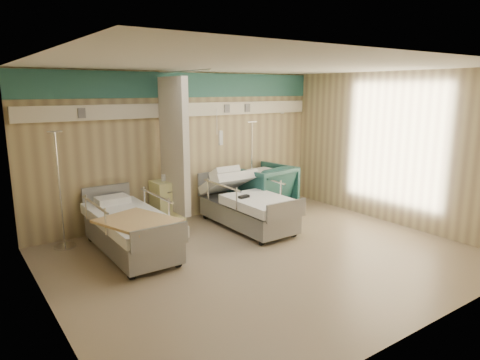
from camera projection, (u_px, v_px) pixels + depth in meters
name	position (u px, v px, depth m)	size (l,w,h in m)	color
ground	(266.00, 257.00, 6.45)	(6.00, 5.00, 0.00)	gray
room_walls	(255.00, 132.00, 6.25)	(6.04, 5.04, 2.82)	tan
bed_right	(247.00, 211.00, 7.76)	(1.00, 2.16, 0.63)	white
bed_left	(131.00, 234.00, 6.53)	(1.00, 2.16, 0.63)	white
bedside_cabinet	(167.00, 204.00, 7.81)	(0.50, 0.48, 0.85)	#F3F097
visitor_armchair	(263.00, 189.00, 8.67)	(1.05, 1.08, 0.98)	#1F4E4A
waffle_blanket	(262.00, 163.00, 8.56)	(0.64, 0.57, 0.07)	silver
iv_stand_right	(251.00, 192.00, 8.90)	(0.33, 0.33, 1.84)	silver
iv_stand_left	(63.00, 224.00, 6.75)	(0.33, 0.33, 1.86)	silver
call_remote	(244.00, 197.00, 7.40)	(0.20, 0.09, 0.04)	black
tan_blanket	(137.00, 221.00, 6.05)	(0.84, 1.05, 0.04)	tan
toiletry_bag	(173.00, 177.00, 7.77)	(0.20, 0.12, 0.11)	black
white_cup	(163.00, 178.00, 7.71)	(0.08, 0.08, 0.12)	white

